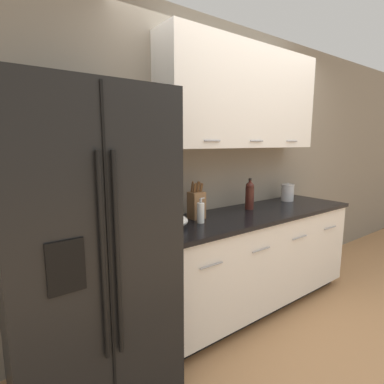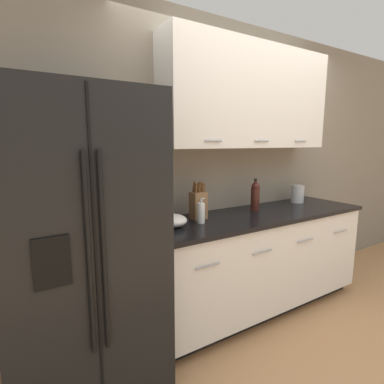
{
  "view_description": "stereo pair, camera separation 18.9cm",
  "coord_description": "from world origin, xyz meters",
  "px_view_note": "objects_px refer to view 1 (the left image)",
  "views": [
    {
      "loc": [
        -2.09,
        -0.99,
        1.53
      ],
      "look_at": [
        -0.76,
        0.81,
        1.16
      ],
      "focal_mm": 28.0,
      "sensor_mm": 36.0,
      "label": 1
    },
    {
      "loc": [
        -1.94,
        -1.09,
        1.53
      ],
      "look_at": [
        -0.76,
        0.81,
        1.16
      ],
      "focal_mm": 28.0,
      "sensor_mm": 36.0,
      "label": 2
    }
  ],
  "objects_px": {
    "refrigerator": "(84,251)",
    "steel_canister": "(288,193)",
    "soap_dispenser": "(201,213)",
    "mixing_bowl": "(172,221)",
    "knife_block": "(197,204)",
    "wine_bottle": "(250,195)"
  },
  "relations": [
    {
      "from": "soap_dispenser",
      "to": "steel_canister",
      "type": "bearing_deg",
      "value": 6.43
    },
    {
      "from": "soap_dispenser",
      "to": "mixing_bowl",
      "type": "distance_m",
      "value": 0.25
    },
    {
      "from": "refrigerator",
      "to": "knife_block",
      "type": "relative_size",
      "value": 5.82
    },
    {
      "from": "refrigerator",
      "to": "wine_bottle",
      "type": "xyz_separation_m",
      "value": [
        1.6,
        0.18,
        0.14
      ]
    },
    {
      "from": "refrigerator",
      "to": "mixing_bowl",
      "type": "distance_m",
      "value": 0.69
    },
    {
      "from": "knife_block",
      "to": "mixing_bowl",
      "type": "xyz_separation_m",
      "value": [
        -0.3,
        -0.1,
        -0.07
      ]
    },
    {
      "from": "soap_dispenser",
      "to": "mixing_bowl",
      "type": "xyz_separation_m",
      "value": [
        -0.24,
        0.03,
        -0.04
      ]
    },
    {
      "from": "knife_block",
      "to": "wine_bottle",
      "type": "relative_size",
      "value": 1.06
    },
    {
      "from": "knife_block",
      "to": "refrigerator",
      "type": "bearing_deg",
      "value": -168.33
    },
    {
      "from": "soap_dispenser",
      "to": "steel_canister",
      "type": "height_order",
      "value": "soap_dispenser"
    },
    {
      "from": "refrigerator",
      "to": "wine_bottle",
      "type": "height_order",
      "value": "refrigerator"
    },
    {
      "from": "soap_dispenser",
      "to": "refrigerator",
      "type": "bearing_deg",
      "value": -175.44
    },
    {
      "from": "wine_bottle",
      "to": "mixing_bowl",
      "type": "bearing_deg",
      "value": -175.16
    },
    {
      "from": "refrigerator",
      "to": "soap_dispenser",
      "type": "height_order",
      "value": "refrigerator"
    },
    {
      "from": "knife_block",
      "to": "steel_canister",
      "type": "bearing_deg",
      "value": 0.84
    },
    {
      "from": "knife_block",
      "to": "wine_bottle",
      "type": "distance_m",
      "value": 0.62
    },
    {
      "from": "mixing_bowl",
      "to": "refrigerator",
      "type": "bearing_deg",
      "value": -171.06
    },
    {
      "from": "knife_block",
      "to": "wine_bottle",
      "type": "bearing_deg",
      "value": -1.69
    },
    {
      "from": "knife_block",
      "to": "mixing_bowl",
      "type": "height_order",
      "value": "knife_block"
    },
    {
      "from": "refrigerator",
      "to": "steel_canister",
      "type": "distance_m",
      "value": 2.25
    },
    {
      "from": "knife_block",
      "to": "soap_dispenser",
      "type": "relative_size",
      "value": 1.57
    },
    {
      "from": "steel_canister",
      "to": "mixing_bowl",
      "type": "distance_m",
      "value": 1.56
    }
  ]
}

